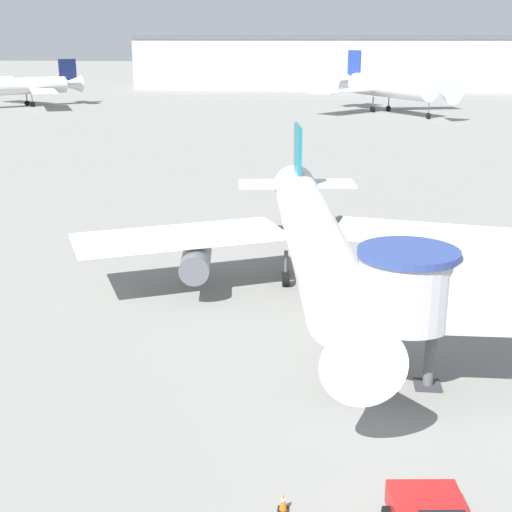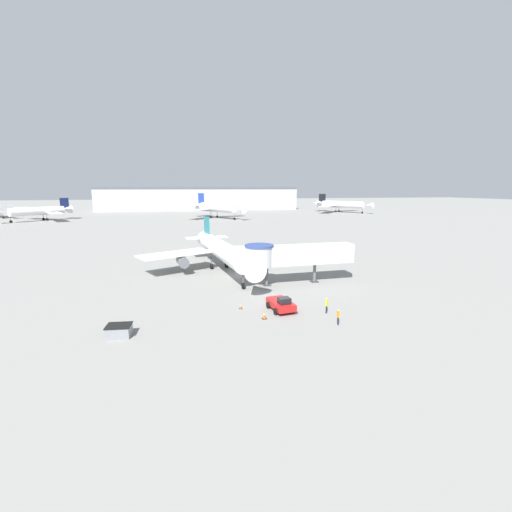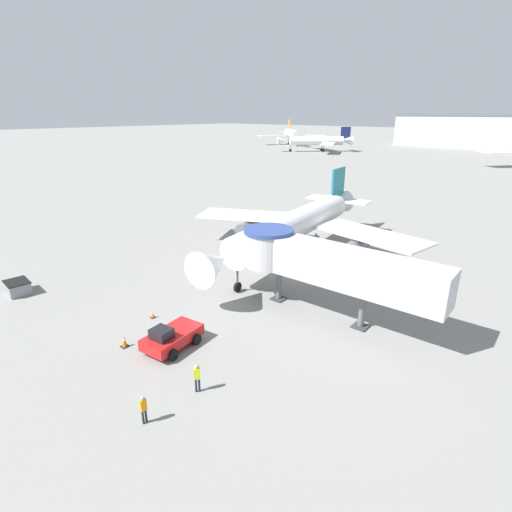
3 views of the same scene
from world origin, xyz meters
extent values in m
plane|color=gray|center=(0.00, 0.00, 0.00)|extent=(800.00, 800.00, 0.00)
cylinder|color=white|center=(-2.25, 2.96, 3.68)|extent=(5.93, 22.39, 3.01)
cone|color=white|center=(-0.39, -10.87, 3.68)|extent=(3.42, 3.68, 3.01)
cone|color=white|center=(-3.87, 15.00, 3.68)|extent=(3.58, 4.87, 3.01)
cube|color=white|center=(-10.00, 4.44, 3.15)|extent=(12.86, 9.50, 0.22)
cube|color=white|center=(4.83, 6.43, 3.15)|extent=(12.63, 6.87, 0.22)
cube|color=#19707F|center=(-3.84, 14.78, 6.38)|extent=(0.76, 3.90, 3.91)
cube|color=white|center=(-3.90, 15.22, 4.21)|extent=(8.42, 3.79, 0.18)
cylinder|color=#565960|center=(-8.88, 3.31, 2.08)|extent=(2.16, 4.09, 1.65)
cylinder|color=#565960|center=(4.05, 5.05, 2.08)|extent=(2.16, 4.09, 1.65)
cylinder|color=#4C4C51|center=(-0.83, -7.58, 1.31)|extent=(0.18, 0.18, 1.73)
cylinder|color=black|center=(-0.83, -7.58, 0.45)|extent=(0.38, 0.93, 0.90)
cylinder|color=#4C4C51|center=(-3.96, 5.53, 1.31)|extent=(0.22, 0.22, 1.73)
cylinder|color=black|center=(-3.96, 5.53, 0.45)|extent=(0.52, 0.95, 0.90)
cylinder|color=#4C4C51|center=(-1.28, 5.89, 1.31)|extent=(0.22, 0.22, 1.73)
cylinder|color=black|center=(-1.28, 5.89, 0.45)|extent=(0.52, 0.95, 0.90)
cube|color=#B7B7BC|center=(8.88, -6.31, 4.31)|extent=(14.40, 2.96, 2.80)
cylinder|color=#B7B7BC|center=(1.72, -6.49, 4.31)|extent=(3.90, 3.90, 2.80)
cylinder|color=navy|center=(1.72, -6.49, 5.86)|extent=(4.10, 4.10, 0.30)
cylinder|color=#56565B|center=(2.86, -6.47, 1.46)|extent=(0.44, 0.44, 2.91)
cube|color=#333338|center=(2.86, -6.47, 0.06)|extent=(1.10, 1.10, 0.12)
cylinder|color=#56565B|center=(10.32, -6.28, 1.46)|extent=(0.44, 0.44, 2.91)
cube|color=#333338|center=(10.32, -6.28, 0.06)|extent=(1.10, 1.10, 0.12)
cube|color=red|center=(1.81, -16.89, 0.75)|extent=(2.58, 4.29, 0.75)
cube|color=black|center=(1.91, -17.80, 1.46)|extent=(1.40, 1.28, 0.67)
cylinder|color=black|center=(0.86, -18.12, 0.38)|extent=(0.43, 0.79, 0.75)
cylinder|color=black|center=(3.02, -17.87, 0.38)|extent=(0.43, 0.79, 0.75)
cylinder|color=black|center=(0.60, -15.90, 0.38)|extent=(0.43, 0.79, 0.75)
cylinder|color=black|center=(2.76, -15.65, 0.38)|extent=(0.43, 0.79, 0.75)
cube|color=gray|center=(-15.27, -20.25, 0.53)|extent=(2.33, 1.91, 1.06)
cube|color=black|center=(-15.27, -20.25, 1.10)|extent=(2.47, 2.02, 0.08)
cube|color=black|center=(-2.60, -15.32, 0.02)|extent=(0.36, 0.36, 0.04)
cone|color=orange|center=(-2.60, -15.32, 0.32)|extent=(0.25, 0.25, 0.56)
cylinder|color=white|center=(-2.60, -15.32, 0.39)|extent=(0.14, 0.14, 0.07)
cube|color=black|center=(-0.69, -19.00, 0.02)|extent=(0.49, 0.49, 0.04)
cone|color=orange|center=(-0.69, -19.00, 0.42)|extent=(0.34, 0.34, 0.77)
cylinder|color=white|center=(-0.69, -19.00, 0.52)|extent=(0.19, 0.19, 0.09)
cylinder|color=#1E2338|center=(6.34, -22.22, 0.40)|extent=(0.12, 0.12, 0.80)
cylinder|color=#1E2338|center=(6.32, -22.39, 0.40)|extent=(0.12, 0.12, 0.80)
cube|color=orange|center=(6.33, -22.31, 1.12)|extent=(0.21, 0.33, 0.64)
sphere|color=tan|center=(6.33, -22.31, 1.55)|extent=(0.22, 0.22, 0.22)
cylinder|color=#1E2338|center=(6.62, -18.85, 0.44)|extent=(0.13, 0.13, 0.87)
cylinder|color=#1E2338|center=(6.50, -18.98, 0.44)|extent=(0.13, 0.13, 0.87)
cube|color=#D1E019|center=(6.56, -18.92, 1.22)|extent=(0.38, 0.39, 0.69)
sphere|color=tan|center=(6.56, -18.92, 1.68)|extent=(0.24, 0.24, 0.24)
cylinder|color=white|center=(-67.55, 111.30, 4.23)|extent=(17.90, 17.16, 3.42)
cone|color=white|center=(-77.69, 101.73, 4.23)|extent=(5.09, 5.07, 3.42)
cone|color=white|center=(-58.91, 119.46, 4.23)|extent=(6.08, 6.01, 3.42)
cube|color=white|center=(-71.35, 119.27, 3.63)|extent=(14.07, 10.67, 0.22)
cube|color=white|center=(-59.81, 107.04, 3.63)|extent=(10.11, 14.17, 0.22)
cube|color=#141E4C|center=(-59.10, 119.28, 7.31)|extent=(3.03, 2.88, 4.45)
cube|color=white|center=(-58.72, 119.63, 4.83)|extent=(8.25, 8.51, 0.18)
cylinder|color=#4C4C51|center=(-75.16, 104.12, 1.53)|extent=(0.18, 0.18, 1.97)
cylinder|color=black|center=(-75.16, 104.12, 0.55)|extent=(0.98, 0.94, 1.10)
cylinder|color=#4C4C51|center=(-66.67, 114.25, 1.53)|extent=(0.22, 0.22, 1.97)
cylinder|color=black|center=(-66.67, 114.25, 0.55)|extent=(1.07, 1.05, 1.10)
cylinder|color=#4C4C51|center=(-64.55, 112.01, 1.53)|extent=(0.22, 0.22, 1.97)
cylinder|color=black|center=(-64.55, 112.01, 0.55)|extent=(1.07, 1.05, 1.10)
cube|color=silver|center=(-0.08, 104.60, 4.30)|extent=(13.07, 14.24, 0.22)
cylinder|color=silver|center=(-94.69, 133.65, 5.03)|extent=(16.64, 16.01, 4.16)
cone|color=silver|center=(-84.92, 124.45, 5.03)|extent=(6.19, 6.17, 4.16)
cone|color=silver|center=(-102.65, 141.14, 5.03)|extent=(7.40, 7.31, 4.16)
cube|color=silver|center=(-103.25, 128.74, 4.30)|extent=(10.59, 15.35, 0.22)
cube|color=silver|center=(-90.30, 142.49, 4.30)|extent=(15.20, 11.25, 0.22)
cube|color=orange|center=(-102.42, 140.93, 8.77)|extent=(2.98, 2.83, 5.41)
cube|color=silver|center=(-102.87, 141.36, 5.75)|extent=(8.84, 9.14, 0.18)
cylinder|color=#4C4C51|center=(-87.62, 126.99, 1.75)|extent=(0.18, 0.18, 2.39)
cylinder|color=black|center=(-87.62, 126.99, 0.55)|extent=(0.98, 0.94, 1.10)
cylinder|color=#4C4C51|center=(-97.70, 133.91, 1.75)|extent=(0.22, 0.22, 2.39)
cylinder|color=black|center=(-97.70, 133.91, 0.55)|extent=(1.08, 1.05, 1.10)
cylinder|color=#4C4C51|center=(-95.13, 136.64, 1.75)|extent=(0.22, 0.22, 2.39)
cylinder|color=black|center=(-95.13, 136.64, 0.55)|extent=(1.08, 1.05, 1.10)
camera|label=1|loc=(-1.40, -34.16, 14.12)|focal=50.00mm
camera|label=2|loc=(-9.39, -52.84, 13.87)|focal=24.00mm
camera|label=3|loc=(21.20, -31.08, 14.98)|focal=28.00mm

